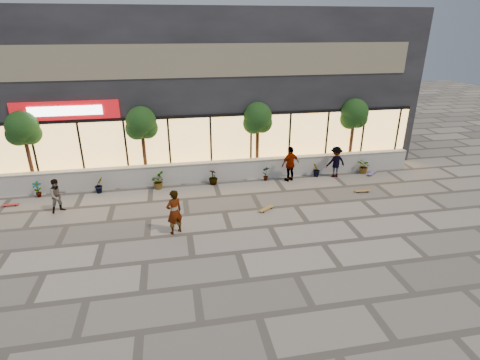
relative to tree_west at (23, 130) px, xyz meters
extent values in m
plane|color=gray|center=(9.00, -7.70, -2.99)|extent=(80.00, 80.00, 0.00)
cube|color=beige|center=(9.00, -0.70, -2.49)|extent=(22.00, 0.35, 1.00)
cube|color=#B2AFA8|center=(9.00, -0.70, -1.97)|extent=(22.00, 0.42, 0.04)
cube|color=black|center=(9.00, 4.80, 1.26)|extent=(24.00, 9.00, 8.50)
cube|color=#FFC366|center=(9.00, 0.28, -1.29)|extent=(23.04, 0.05, 3.00)
cube|color=black|center=(9.00, 0.25, 0.26)|extent=(23.04, 0.08, 0.15)
cube|color=red|center=(2.00, 0.23, 0.81)|extent=(5.00, 0.10, 0.90)
cube|color=white|center=(2.00, 0.16, 0.81)|extent=(3.40, 0.06, 0.45)
cube|color=brown|center=(9.00, 0.28, 3.01)|extent=(21.60, 0.05, 1.60)
imported|color=#123815|center=(0.50, -1.25, -2.58)|extent=(0.43, 0.29, 0.81)
imported|color=#123815|center=(3.30, -1.25, -2.58)|extent=(0.57, 0.57, 0.81)
imported|color=#123815|center=(6.10, -1.25, -2.58)|extent=(0.68, 0.77, 0.81)
imported|color=#123815|center=(8.90, -1.25, -2.58)|extent=(0.64, 0.64, 0.81)
imported|color=#123815|center=(11.70, -1.25, -2.58)|extent=(0.46, 0.35, 0.81)
imported|color=#123815|center=(14.50, -1.25, -2.58)|extent=(0.55, 0.57, 0.81)
imported|color=#123815|center=(17.30, -1.25, -2.58)|extent=(0.77, 0.84, 0.81)
cylinder|color=#3F2616|center=(0.00, 0.00, -1.37)|extent=(0.18, 0.18, 3.24)
sphere|color=#123815|center=(0.00, 0.00, 0.18)|extent=(1.50, 1.50, 1.50)
sphere|color=#123815|center=(-0.25, -0.05, -0.18)|extent=(1.10, 1.10, 1.10)
sphere|color=#123815|center=(0.25, 0.05, -0.18)|extent=(1.10, 1.10, 1.10)
cylinder|color=#3F2616|center=(5.50, 0.00, -1.37)|extent=(0.18, 0.18, 3.24)
sphere|color=#123815|center=(5.50, 0.00, 0.18)|extent=(1.50, 1.50, 1.50)
sphere|color=#123815|center=(5.25, -0.05, -0.18)|extent=(1.10, 1.10, 1.10)
sphere|color=#123815|center=(5.75, 0.05, -0.18)|extent=(1.10, 1.10, 1.10)
cylinder|color=#3F2616|center=(11.50, 0.00, -1.37)|extent=(0.18, 0.18, 3.24)
sphere|color=#123815|center=(11.50, 0.00, 0.18)|extent=(1.50, 1.50, 1.50)
sphere|color=#123815|center=(11.25, -0.05, -0.18)|extent=(1.10, 1.10, 1.10)
sphere|color=#123815|center=(11.75, 0.05, -0.18)|extent=(1.10, 1.10, 1.10)
cylinder|color=#3F2616|center=(17.00, 0.00, -1.37)|extent=(0.18, 0.18, 3.24)
sphere|color=#123815|center=(17.00, 0.00, 0.18)|extent=(1.50, 1.50, 1.50)
sphere|color=#123815|center=(16.75, -0.05, -0.18)|extent=(1.10, 1.10, 1.10)
sphere|color=#123815|center=(17.25, 0.05, -0.18)|extent=(1.10, 1.10, 1.10)
imported|color=white|center=(6.84, -5.85, -2.07)|extent=(0.80, 0.71, 1.83)
imported|color=#968761|center=(1.91, -3.04, -2.22)|extent=(0.94, 0.89, 1.52)
imported|color=white|center=(12.93, -1.50, -2.05)|extent=(1.19, 0.83, 1.87)
imported|color=maroon|center=(15.50, -1.40, -2.14)|extent=(1.14, 0.72, 1.69)
cube|color=olive|center=(10.86, -4.63, -2.89)|extent=(0.83, 0.66, 0.02)
cylinder|color=black|center=(11.03, -4.42, -2.95)|extent=(0.07, 0.06, 0.06)
cylinder|color=black|center=(11.12, -4.55, -2.95)|extent=(0.07, 0.06, 0.06)
cylinder|color=black|center=(10.60, -4.71, -2.95)|extent=(0.07, 0.06, 0.06)
cylinder|color=black|center=(10.69, -4.84, -2.95)|extent=(0.07, 0.06, 0.06)
cube|color=#B42321|center=(-0.47, -2.07, -2.91)|extent=(0.72, 0.20, 0.02)
cylinder|color=black|center=(-0.25, -2.00, -2.96)|extent=(0.05, 0.03, 0.05)
cylinder|color=black|center=(-0.24, -2.12, -2.96)|extent=(0.05, 0.03, 0.05)
cylinder|color=black|center=(-0.69, -2.01, -2.96)|extent=(0.05, 0.03, 0.05)
cylinder|color=black|center=(-0.68, -2.14, -2.96)|extent=(0.05, 0.03, 0.05)
cube|color=brown|center=(16.00, -3.63, -2.90)|extent=(0.80, 0.23, 0.02)
cylinder|color=black|center=(16.25, -3.57, -2.96)|extent=(0.06, 0.03, 0.06)
cylinder|color=black|center=(16.24, -3.71, -2.96)|extent=(0.06, 0.03, 0.06)
cylinder|color=black|center=(15.76, -3.55, -2.96)|extent=(0.06, 0.03, 0.06)
cylinder|color=black|center=(15.75, -3.69, -2.96)|extent=(0.06, 0.03, 0.06)
cube|color=#5F559C|center=(17.66, -1.50, -2.89)|extent=(0.78, 0.69, 0.02)
cylinder|color=black|center=(17.81, -1.28, -2.96)|extent=(0.07, 0.06, 0.06)
cylinder|color=black|center=(17.91, -1.40, -2.96)|extent=(0.07, 0.06, 0.06)
cylinder|color=black|center=(17.41, -1.60, -2.96)|extent=(0.07, 0.06, 0.06)
cylinder|color=black|center=(17.51, -1.72, -2.96)|extent=(0.07, 0.06, 0.06)
camera|label=1|loc=(6.94, -19.01, 4.58)|focal=28.00mm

